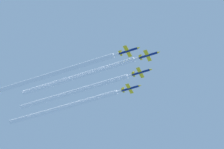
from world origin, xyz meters
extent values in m
cylinder|color=navy|center=(0.45, 4.75, 174.56)|extent=(1.15, 9.97, 1.15)
cone|color=yellow|center=(0.45, 10.58, 174.56)|extent=(1.10, 1.68, 1.10)
ellipsoid|color=#332D14|center=(0.45, 6.95, 175.05)|extent=(0.64, 2.31, 0.52)
cube|color=yellow|center=(0.45, 4.25, 174.47)|extent=(8.40, 1.99, 0.13)
cube|color=yellow|center=(0.45, 0.23, 174.56)|extent=(3.57, 1.15, 0.13)
cube|color=yellow|center=(0.45, 0.31, 176.03)|extent=(0.10, 1.36, 1.78)
cylinder|color=black|center=(0.45, -0.50, 174.56)|extent=(0.87, 0.63, 0.87)
cylinder|color=navy|center=(-8.99, -2.86, 173.44)|extent=(1.15, 9.97, 1.15)
cone|color=yellow|center=(-8.99, 2.97, 173.44)|extent=(1.10, 1.68, 1.10)
ellipsoid|color=#332D14|center=(-8.99, -0.66, 173.93)|extent=(0.64, 2.31, 0.52)
cube|color=yellow|center=(-8.99, -3.35, 173.35)|extent=(8.40, 1.99, 0.13)
cube|color=yellow|center=(-8.99, -7.38, 173.44)|extent=(3.57, 1.15, 0.13)
cube|color=yellow|center=(-8.99, -7.30, 174.91)|extent=(0.10, 1.36, 1.78)
cylinder|color=black|center=(-8.99, -8.11, 173.44)|extent=(0.87, 0.63, 0.87)
cylinder|color=navy|center=(8.61, -3.43, 173.14)|extent=(1.15, 9.97, 1.15)
cone|color=yellow|center=(8.61, 2.39, 173.14)|extent=(1.10, 1.68, 1.10)
ellipsoid|color=#332D14|center=(8.61, -1.24, 173.63)|extent=(0.64, 2.31, 0.52)
cube|color=yellow|center=(8.61, -3.93, 173.06)|extent=(8.40, 1.99, 0.13)
cube|color=yellow|center=(8.61, -7.96, 173.14)|extent=(3.57, 1.15, 0.13)
cube|color=yellow|center=(8.61, -7.87, 174.61)|extent=(0.10, 1.36, 1.78)
cylinder|color=black|center=(8.61, -8.68, 173.14)|extent=(0.87, 0.63, 0.87)
cylinder|color=navy|center=(-17.18, -12.29, 171.94)|extent=(1.15, 9.97, 1.15)
cone|color=yellow|center=(-17.18, -6.46, 171.94)|extent=(1.10, 1.68, 1.10)
ellipsoid|color=#332D14|center=(-17.18, -10.09, 172.43)|extent=(0.64, 2.31, 0.52)
cube|color=yellow|center=(-17.18, -12.79, 171.86)|extent=(8.40, 1.99, 0.13)
cube|color=yellow|center=(-17.18, -16.81, 171.94)|extent=(3.57, 1.15, 0.13)
cube|color=yellow|center=(-17.18, -16.73, 173.41)|extent=(0.10, 1.36, 1.78)
cylinder|color=black|center=(-17.18, -17.54, 171.94)|extent=(0.87, 0.63, 0.87)
cylinder|color=white|center=(0.45, -30.26, 174.56)|extent=(1.31, 59.44, 1.31)
cylinder|color=white|center=(0.45, -37.39, 174.56)|extent=(2.49, 68.36, 2.49)
cylinder|color=white|center=(-8.99, -37.65, 173.44)|extent=(1.31, 59.02, 1.31)
cylinder|color=white|center=(-8.99, -44.73, 173.44)|extent=(2.49, 67.87, 2.49)
cylinder|color=white|center=(8.61, -42.18, 173.14)|extent=(1.31, 66.92, 1.31)
cylinder|color=white|center=(8.61, -50.21, 173.14)|extent=(2.49, 76.96, 2.49)
cylinder|color=white|center=(-17.18, -48.11, 171.94)|extent=(1.31, 61.08, 1.31)
cylinder|color=white|center=(-17.18, -55.44, 171.94)|extent=(2.49, 70.24, 2.49)
camera|label=1|loc=(155.00, 48.64, 2.59)|focal=71.39mm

